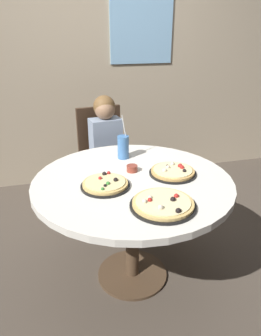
{
  "coord_description": "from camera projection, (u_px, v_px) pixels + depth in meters",
  "views": [
    {
      "loc": [
        -0.45,
        -1.64,
        1.59
      ],
      "look_at": [
        0.0,
        0.05,
        0.8
      ],
      "focal_mm": 33.52,
      "sensor_mm": 36.0,
      "label": 1
    }
  ],
  "objects": [
    {
      "name": "ground_plane",
      "position": [
        132.0,
        274.0,
        2.2
      ],
      "size": [
        8.0,
        8.0,
        0.0
      ],
      "primitive_type": "plane",
      "color": "#4C4238"
    },
    {
      "name": "wall_with_window",
      "position": [
        88.0,
        43.0,
        3.12
      ],
      "size": [
        5.2,
        0.14,
        2.9
      ],
      "color": "tan",
      "rests_on": "ground_plane"
    },
    {
      "name": "sauce_bowl",
      "position": [
        132.0,
        168.0,
        1.99
      ],
      "size": [
        0.07,
        0.07,
        0.04
      ],
      "primitive_type": "cylinder",
      "color": "brown",
      "rests_on": "dining_table"
    },
    {
      "name": "pizza_pepperoni",
      "position": [
        105.0,
        184.0,
        1.8
      ],
      "size": [
        0.28,
        0.28,
        0.05
      ],
      "color": "black",
      "rests_on": "dining_table"
    },
    {
      "name": "chair_wooden",
      "position": [
        103.0,
        154.0,
        2.86
      ],
      "size": [
        0.45,
        0.45,
        0.95
      ],
      "color": "#382619",
      "rests_on": "ground_plane"
    },
    {
      "name": "pizza_cheese",
      "position": [
        163.0,
        204.0,
        1.59
      ],
      "size": [
        0.34,
        0.34,
        0.05
      ],
      "color": "black",
      "rests_on": "dining_table"
    },
    {
      "name": "soda_cup",
      "position": [
        123.0,
        147.0,
        2.17
      ],
      "size": [
        0.08,
        0.08,
        0.31
      ],
      "color": "#3F72B2",
      "rests_on": "dining_table"
    },
    {
      "name": "dining_table",
      "position": [
        133.0,
        193.0,
        1.94
      ],
      "size": [
        1.21,
        1.21,
        0.75
      ],
      "color": "silver",
      "rests_on": "ground_plane"
    },
    {
      "name": "diner_child",
      "position": [
        109.0,
        167.0,
        2.72
      ],
      "size": [
        0.3,
        0.43,
        1.08
      ],
      "color": "#3F4766",
      "rests_on": "ground_plane"
    },
    {
      "name": "pizza_veggie",
      "position": [
        173.0,
        172.0,
        1.95
      ],
      "size": [
        0.29,
        0.29,
        0.05
      ],
      "color": "black",
      "rests_on": "dining_table"
    }
  ]
}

